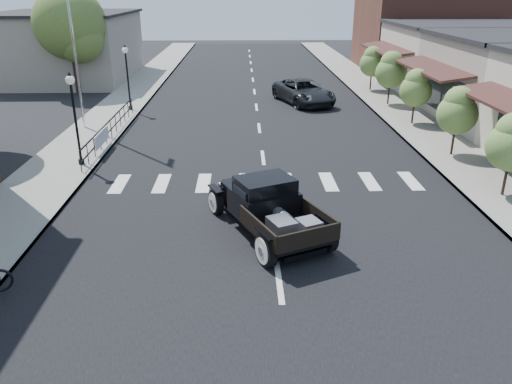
{
  "coord_description": "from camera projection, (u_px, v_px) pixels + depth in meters",
  "views": [
    {
      "loc": [
        -0.89,
        -13.83,
        6.95
      ],
      "look_at": [
        -0.49,
        0.65,
        1.0
      ],
      "focal_mm": 35.0,
      "sensor_mm": 36.0,
      "label": 1
    }
  ],
  "objects": [
    {
      "name": "small_tree_d",
      "position": [
        390.0,
        79.0,
        30.89
      ],
      "size": [
        1.87,
        1.87,
        3.12
      ],
      "primitive_type": null,
      "color": "#5D7C39",
      "rests_on": "sidewalk_right"
    },
    {
      "name": "flagpole",
      "position": [
        69.0,
        7.0,
        23.99
      ],
      "size": [
        0.12,
        0.12,
        11.88
      ],
      "primitive_type": "cylinder",
      "color": "silver",
      "rests_on": "sidewalk_left"
    },
    {
      "name": "railing",
      "position": [
        111.0,
        127.0,
        24.26
      ],
      "size": [
        0.08,
        10.0,
        1.0
      ],
      "primitive_type": null,
      "color": "black",
      "rests_on": "sidewalk_left"
    },
    {
      "name": "big_tree_far",
      "position": [
        72.0,
        41.0,
        34.11
      ],
      "size": [
        4.85,
        4.85,
        7.13
      ],
      "primitive_type": null,
      "color": "#4F642A",
      "rests_on": "ground"
    },
    {
      "name": "small_tree_b",
      "position": [
        456.0,
        122.0,
        21.44
      ],
      "size": [
        1.72,
        1.72,
        2.86
      ],
      "primitive_type": null,
      "color": "#5D7C39",
      "rests_on": "sidewalk_right"
    },
    {
      "name": "sidewalk_right",
      "position": [
        401.0,
        113.0,
        29.51
      ],
      "size": [
        3.0,
        80.0,
        0.15
      ],
      "primitive_type": "cube",
      "color": "gray",
      "rests_on": "ground"
    },
    {
      "name": "banner",
      "position": [
        102.0,
        143.0,
        22.49
      ],
      "size": [
        0.04,
        2.2,
        0.6
      ],
      "primitive_type": null,
      "color": "silver",
      "rests_on": "sidewalk_left"
    },
    {
      "name": "sidewalk_left",
      "position": [
        112.0,
        115.0,
        29.07
      ],
      "size": [
        3.0,
        80.0,
        0.15
      ],
      "primitive_type": "cube",
      "color": "gray",
      "rests_on": "ground"
    },
    {
      "name": "second_car",
      "position": [
        304.0,
        92.0,
        31.94
      ],
      "size": [
        4.12,
        5.9,
        1.5
      ],
      "primitive_type": "imported",
      "rotation": [
        0.0,
        0.0,
        0.34
      ],
      "color": "black",
      "rests_on": "ground"
    },
    {
      "name": "road_markings",
      "position": [
        261.0,
        139.0,
        24.7
      ],
      "size": [
        12.0,
        60.0,
        0.06
      ],
      "primitive_type": null,
      "color": "silver",
      "rests_on": "ground"
    },
    {
      "name": "ground",
      "position": [
        272.0,
        230.0,
        15.45
      ],
      "size": [
        120.0,
        120.0,
        0.0
      ],
      "primitive_type": "plane",
      "color": "black",
      "rests_on": "ground"
    },
    {
      "name": "hotrod_pickup",
      "position": [
        268.0,
        206.0,
        14.95
      ],
      "size": [
        4.21,
        5.55,
        1.74
      ],
      "primitive_type": null,
      "rotation": [
        0.0,
        0.0,
        0.42
      ],
      "color": "black",
      "rests_on": "ground"
    },
    {
      "name": "lamp_post_b",
      "position": [
        76.0,
        120.0,
        20.03
      ],
      "size": [
        0.36,
        0.36,
        3.76
      ],
      "primitive_type": null,
      "color": "black",
      "rests_on": "sidewalk_left"
    },
    {
      "name": "storefront_far",
      "position": [
        466.0,
        59.0,
        35.32
      ],
      "size": [
        10.0,
        9.0,
        4.5
      ],
      "primitive_type": "cube",
      "color": "beige",
      "rests_on": "ground"
    },
    {
      "name": "far_building_right",
      "position": [
        426.0,
        30.0,
        44.11
      ],
      "size": [
        11.0,
        10.0,
        7.0
      ],
      "primitive_type": "cube",
      "color": "brown",
      "rests_on": "ground"
    },
    {
      "name": "road",
      "position": [
        257.0,
        115.0,
        29.31
      ],
      "size": [
        14.0,
        80.0,
        0.02
      ],
      "primitive_type": "cube",
      "color": "black",
      "rests_on": "ground"
    },
    {
      "name": "small_tree_a",
      "position": [
        510.0,
        156.0,
        17.14
      ],
      "size": [
        1.7,
        1.7,
        2.84
      ],
      "primitive_type": null,
      "color": "#5D7C39",
      "rests_on": "sidewalk_right"
    },
    {
      "name": "low_building_left",
      "position": [
        66.0,
        47.0,
        40.0
      ],
      "size": [
        10.0,
        12.0,
        5.0
      ],
      "primitive_type": "cube",
      "color": "gray",
      "rests_on": "ground"
    },
    {
      "name": "small_tree_c",
      "position": [
        415.0,
        97.0,
        26.5
      ],
      "size": [
        1.68,
        1.68,
        2.79
      ],
      "primitive_type": null,
      "color": "#5D7C39",
      "rests_on": "sidewalk_right"
    },
    {
      "name": "lamp_post_c",
      "position": [
        128.0,
        78.0,
        29.27
      ],
      "size": [
        0.36,
        0.36,
        3.76
      ],
      "primitive_type": null,
      "color": "black",
      "rests_on": "sidewalk_left"
    },
    {
      "name": "small_tree_e",
      "position": [
        372.0,
        69.0,
        35.23
      ],
      "size": [
        1.75,
        1.75,
        2.91
      ],
      "primitive_type": null,
      "color": "#5D7C39",
      "rests_on": "sidewalk_right"
    }
  ]
}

